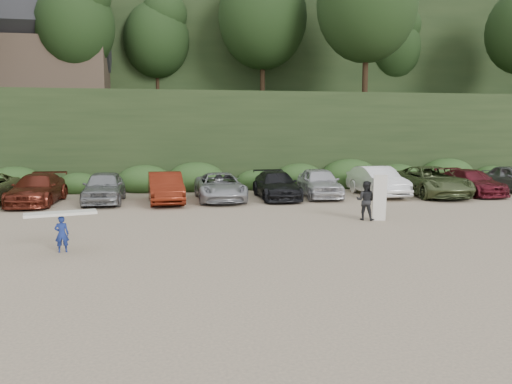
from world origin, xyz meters
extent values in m
plane|color=tan|center=(0.00, 0.00, 0.00)|extent=(120.00, 120.00, 0.00)
cube|color=black|center=(0.00, 22.00, 3.00)|extent=(80.00, 14.00, 6.00)
cube|color=black|center=(0.00, 40.00, 8.00)|extent=(90.00, 30.00, 16.00)
ellipsoid|color=black|center=(0.00, 22.00, 11.00)|extent=(66.00, 12.00, 10.00)
cube|color=#2B491E|center=(-0.55, 14.50, 0.60)|extent=(46.20, 2.00, 1.20)
cube|color=brown|center=(-12.00, 24.00, 8.00)|extent=(8.00, 6.00, 4.00)
imported|color=maroon|center=(-10.14, 10.34, 0.73)|extent=(2.27, 5.14, 1.47)
imported|color=gray|center=(-6.97, 10.21, 0.79)|extent=(1.90, 4.66, 1.59)
imported|color=maroon|center=(-3.95, 9.70, 0.76)|extent=(1.91, 4.72, 1.53)
imported|color=#A2A4A9|center=(-1.18, 10.06, 0.71)|extent=(2.42, 5.14, 1.42)
imported|color=black|center=(1.83, 10.19, 0.71)|extent=(2.01, 4.90, 1.42)
imported|color=silver|center=(4.24, 10.31, 0.80)|extent=(2.20, 4.79, 1.59)
imported|color=white|center=(7.57, 10.32, 0.81)|extent=(1.90, 4.96, 1.61)
imported|color=#515F37|center=(10.52, 9.81, 0.80)|extent=(2.96, 5.92, 1.61)
imported|color=maroon|center=(12.94, 9.83, 0.70)|extent=(2.23, 4.92, 1.40)
imported|color=navy|center=(-6.99, -0.04, 0.56)|extent=(0.43, 0.30, 1.11)
cube|color=white|center=(-6.99, -0.04, 1.18)|extent=(2.11, 1.03, 0.08)
imported|color=black|center=(4.04, 3.42, 0.80)|extent=(0.98, 0.94, 1.59)
cube|color=silver|center=(4.50, 3.11, 0.94)|extent=(0.58, 0.39, 1.88)
camera|label=1|loc=(-3.85, -15.44, 3.67)|focal=35.00mm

